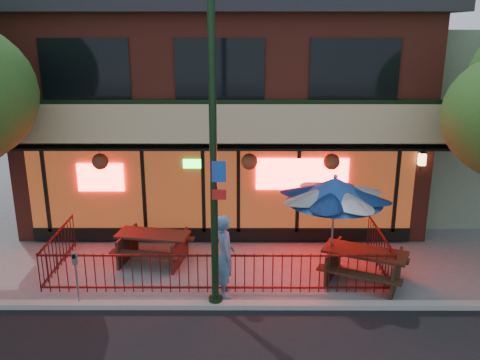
# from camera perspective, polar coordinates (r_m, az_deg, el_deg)

# --- Properties ---
(ground) EXTENTS (80.00, 80.00, 0.00)m
(ground) POSITION_cam_1_polar(r_m,az_deg,el_deg) (12.25, -2.66, -12.90)
(ground) COLOR gray
(ground) RESTS_ON ground
(curb) EXTENTS (80.00, 0.25, 0.12)m
(curb) POSITION_cam_1_polar(r_m,az_deg,el_deg) (11.79, -2.78, -13.85)
(curb) COLOR #999993
(curb) RESTS_ON ground
(restaurant_building) EXTENTS (12.96, 9.49, 8.05)m
(restaurant_building) POSITION_cam_1_polar(r_m,az_deg,el_deg) (17.86, -1.75, 10.51)
(restaurant_building) COLOR maroon
(restaurant_building) RESTS_ON ground
(neighbor_building) EXTENTS (6.00, 7.00, 6.00)m
(neighbor_building) POSITION_cam_1_polar(r_m,az_deg,el_deg) (20.41, 24.68, 6.59)
(neighbor_building) COLOR gray
(neighbor_building) RESTS_ON ground
(patio_fence) EXTENTS (8.44, 2.62, 1.00)m
(patio_fence) POSITION_cam_1_polar(r_m,az_deg,el_deg) (12.40, -2.59, -9.22)
(patio_fence) COLOR #440F0E
(patio_fence) RESTS_ON ground
(street_light) EXTENTS (0.43, 0.32, 7.00)m
(street_light) POSITION_cam_1_polar(r_m,az_deg,el_deg) (10.65, -2.97, 0.89)
(street_light) COLOR black
(street_light) RESTS_ON ground
(picnic_table_left) EXTENTS (2.13, 1.78, 0.81)m
(picnic_table_left) POSITION_cam_1_polar(r_m,az_deg,el_deg) (13.87, -9.73, -6.98)
(picnic_table_left) COLOR #3F1E16
(picnic_table_left) RESTS_ON ground
(picnic_table_right) EXTENTS (2.44, 2.21, 0.85)m
(picnic_table_right) POSITION_cam_1_polar(r_m,az_deg,el_deg) (12.95, 13.78, -8.90)
(picnic_table_right) COLOR #352012
(picnic_table_right) RESTS_ON ground
(patio_umbrella) EXTENTS (2.35, 2.35, 2.68)m
(patio_umbrella) POSITION_cam_1_polar(r_m,az_deg,el_deg) (12.50, 10.60, -1.10)
(patio_umbrella) COLOR gray
(patio_umbrella) RESTS_ON ground
(pedestrian) EXTENTS (0.59, 0.80, 1.99)m
(pedestrian) POSITION_cam_1_polar(r_m,az_deg,el_deg) (11.87, -1.72, -8.49)
(pedestrian) COLOR teal
(pedestrian) RESTS_ON ground
(parking_meter_near) EXTENTS (0.14, 0.13, 1.33)m
(parking_meter_near) POSITION_cam_1_polar(r_m,az_deg,el_deg) (11.98, -17.95, -9.61)
(parking_meter_near) COLOR #9A9EA3
(parking_meter_near) RESTS_ON ground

